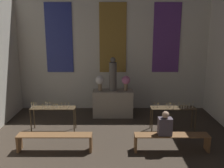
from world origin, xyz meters
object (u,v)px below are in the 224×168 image
object	(u,v)px
person_seated	(164,125)
altar	(112,103)
candle_rack_left	(52,110)
flower_vase_right	(125,81)
pew_back_left	(54,139)
candle_rack_right	(172,110)
flower_vase_left	(99,81)
pew_back_right	(171,139)
statue	(112,75)

from	to	relation	value
person_seated	altar	bearing A→B (deg)	116.89
candle_rack_left	flower_vase_right	bearing A→B (deg)	29.29
pew_back_left	candle_rack_right	bearing A→B (deg)	21.40
pew_back_left	person_seated	bearing A→B (deg)	0.00
flower_vase_left	pew_back_right	world-z (taller)	flower_vase_left
pew_back_right	person_seated	bearing A→B (deg)	180.00
pew_back_left	pew_back_right	world-z (taller)	same
flower_vase_right	pew_back_left	xyz separation A→B (m)	(-2.03, -2.69, -0.99)
statue	pew_back_right	world-z (taller)	statue
flower_vase_left	person_seated	bearing A→B (deg)	-55.66
flower_vase_right	candle_rack_left	world-z (taller)	flower_vase_right
flower_vase_right	pew_back_right	xyz separation A→B (m)	(1.08, -2.69, -0.99)
flower_vase_right	person_seated	world-z (taller)	flower_vase_right
flower_vase_left	person_seated	xyz separation A→B (m)	(1.84, -2.69, -0.59)
person_seated	candle_rack_right	bearing A→B (deg)	68.37
altar	pew_back_right	size ratio (longest dim) A/B	0.74
statue	pew_back_left	world-z (taller)	statue
pew_back_left	pew_back_right	xyz separation A→B (m)	(3.12, 0.00, 0.00)
candle_rack_left	candle_rack_right	world-z (taller)	candle_rack_right
altar	candle_rack_left	world-z (taller)	altar
pew_back_left	statue	bearing A→B (deg)	59.94
flower_vase_left	person_seated	size ratio (longest dim) A/B	0.84
candle_rack_right	person_seated	distance (m)	1.46
flower_vase_right	candle_rack_left	xyz separation A→B (m)	(-2.38, -1.34, -0.66)
flower_vase_right	candle_rack_right	world-z (taller)	flower_vase_right
altar	pew_back_left	xyz separation A→B (m)	(-1.56, -2.69, -0.15)
flower_vase_left	candle_rack_left	xyz separation A→B (m)	(-1.43, -1.34, -0.66)
candle_rack_right	person_seated	world-z (taller)	person_seated
altar	flower_vase_right	xyz separation A→B (m)	(0.47, 0.00, 0.84)
flower_vase_right	person_seated	bearing A→B (deg)	-71.69
candle_rack_left	pew_back_right	world-z (taller)	candle_rack_left
person_seated	candle_rack_left	bearing A→B (deg)	157.49
statue	person_seated	bearing A→B (deg)	-63.11
pew_back_right	statue	bearing A→B (deg)	120.06
candle_rack_right	statue	bearing A→B (deg)	144.93
candle_rack_right	person_seated	bearing A→B (deg)	-111.63
flower_vase_left	pew_back_left	distance (m)	3.07
altar	person_seated	size ratio (longest dim) A/B	2.25
flower_vase_right	pew_back_left	bearing A→B (deg)	-127.05
candle_rack_left	pew_back_left	world-z (taller)	candle_rack_left
flower_vase_right	candle_rack_left	bearing A→B (deg)	-150.71
pew_back_left	person_seated	world-z (taller)	person_seated
altar	flower_vase_left	bearing A→B (deg)	180.00
pew_back_left	altar	bearing A→B (deg)	59.94
altar	person_seated	distance (m)	3.03
altar	flower_vase_right	world-z (taller)	flower_vase_right
altar	pew_back_right	world-z (taller)	altar
flower_vase_left	flower_vase_right	size ratio (longest dim) A/B	1.00
person_seated	pew_back_right	bearing A→B (deg)	0.00
statue	pew_back_left	distance (m)	3.34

